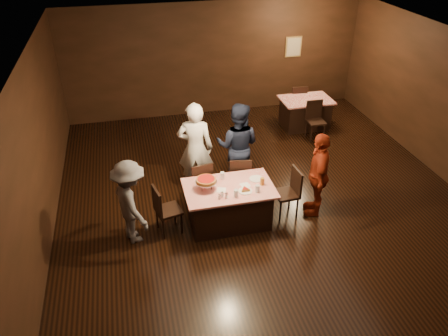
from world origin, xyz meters
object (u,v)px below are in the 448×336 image
Objects in this scene: chair_end_right at (286,193)px; chair_back_far at (297,101)px; glass_front_left at (236,193)px; glass_front_right at (257,189)px; diner_red_shirt at (318,174)px; glass_back at (222,176)px; back_table at (305,113)px; plate_empty at (256,179)px; chair_far_left at (200,182)px; diner_grey_knit at (131,202)px; main_table at (229,205)px; pizza_stand at (206,180)px; chair_far_right at (239,177)px; chair_end_left at (168,209)px; diner_white_jacket at (195,148)px; glass_amber at (262,181)px; diner_navy_hoodie at (238,146)px; chair_back_near at (316,121)px.

chair_back_far is (1.81, 4.08, 0.00)m from chair_end_right.
glass_front_right is at bearing 7.13° from glass_front_left.
diner_red_shirt is 11.94× the size of glass_back.
plate_empty reaches higher than back_table.
chair_far_left reaches higher than back_table.
diner_red_shirt is 1.76m from glass_back.
diner_grey_knit is at bearing -69.33° from diner_red_shirt.
pizza_stand is (-0.40, 0.05, 0.57)m from main_table.
glass_front_left is at bearing -37.87° from pizza_stand.
pizza_stand is at bearing 160.56° from glass_front_right.
chair_far_right is 1.00× the size of chair_end_left.
diner_white_jacket is 1.86m from diner_grey_knit.
main_table is 4.21× the size of pizza_stand.
pizza_stand reaches higher than glass_amber.
diner_red_shirt is (1.20, -1.26, -0.08)m from diner_navy_hoodie.
glass_front_right is (-0.10, -0.40, 0.06)m from plate_empty.
chair_back_near is 2.93m from diner_navy_hoodie.
chair_back_far is 6.79× the size of glass_amber.
diner_red_shirt is (3.39, 0.01, 0.06)m from diner_grey_knit.
glass_back is at bearing 99.46° from main_table.
plate_empty is 0.22m from glass_amber.
diner_grey_knit reaches higher than chair_end_left.
diner_red_shirt is at bearing -109.28° from back_table.
diner_white_jacket is at bearing -66.65° from diner_grey_knit.
back_table is at bearing -149.05° from chair_far_left.
diner_grey_knit is (-4.63, -2.84, 0.30)m from chair_back_near.
diner_white_jacket is (-1.48, 1.21, 0.49)m from chair_end_right.
glass_front_right reaches higher than plate_empty.
chair_end_right is at bearing 0.00° from main_table.
plate_empty is (-1.12, 0.21, -0.06)m from diner_red_shirt.
glass_amber is 0.74m from glass_back.
chair_far_left is at bearing 141.34° from glass_amber.
glass_front_left is at bearing -77.74° from chair_end_right.
back_table is at bearing -62.23° from chair_end_left.
chair_far_left reaches higher than main_table.
diner_grey_knit is at bearing -179.59° from glass_amber.
chair_back_near is 0.61× the size of diner_grey_knit.
glass_front_left is at bearing 80.86° from chair_far_right.
glass_front_right is (-1.22, -0.19, 0.00)m from diner_red_shirt.
chair_back_far is 0.52× the size of diner_navy_hoodie.
glass_amber is at bearing -104.85° from chair_end_left.
chair_far_right reaches higher than glass_front_right.
chair_back_far is 4.59m from plate_empty.
chair_far_left reaches higher than glass_amber.
diner_grey_knit is 11.11× the size of glass_back.
plate_empty is (2.27, 0.22, -0.00)m from diner_grey_knit.
diner_red_shirt reaches higher than glass_amber.
diner_grey_knit is 0.93× the size of diner_red_shirt.
diner_navy_hoodie is at bearing -166.84° from diner_white_jacket.
chair_far_right and chair_end_right have the same top height.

